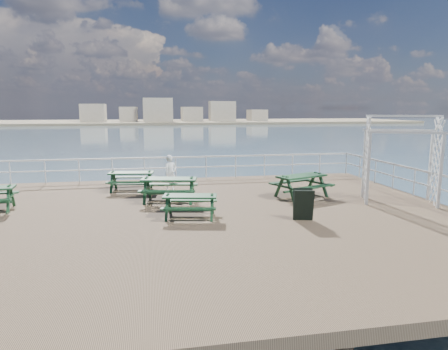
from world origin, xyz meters
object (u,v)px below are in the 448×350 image
at_px(picnic_table_b, 131,177).
at_px(trellis_arbor, 400,164).
at_px(picnic_table_d, 190,201).
at_px(person, 171,174).
at_px(picnic_table_c, 169,184).
at_px(picnic_table_e, 302,181).

distance_m(picnic_table_b, trellis_arbor, 10.40).
relative_size(picnic_table_d, trellis_arbor, 0.60).
distance_m(picnic_table_d, trellis_arbor, 7.69).
xyz_separation_m(picnic_table_d, person, (-0.38, 3.98, 0.24)).
xyz_separation_m(picnic_table_c, picnic_table_d, (0.52, -2.36, -0.10)).
xyz_separation_m(picnic_table_e, person, (-4.89, 1.83, 0.14)).
bearing_deg(trellis_arbor, picnic_table_d, -151.72).
relative_size(picnic_table_c, person, 1.50).
bearing_deg(trellis_arbor, picnic_table_e, 177.50).
bearing_deg(trellis_arbor, person, -179.17).
height_order(picnic_table_c, person, person).
bearing_deg(picnic_table_b, picnic_table_c, -49.02).
relative_size(trellis_arbor, person, 2.08).
height_order(picnic_table_c, picnic_table_e, picnic_table_c).
bearing_deg(picnic_table_d, picnic_table_c, 113.95).
xyz_separation_m(picnic_table_b, trellis_arbor, (9.58, -3.94, 0.84)).
distance_m(picnic_table_c, person, 1.63).
height_order(picnic_table_c, picnic_table_d, picnic_table_c).
relative_size(picnic_table_d, picnic_table_e, 0.78).
bearing_deg(trellis_arbor, picnic_table_b, -178.83).
height_order(picnic_table_e, person, person).
bearing_deg(picnic_table_e, picnic_table_d, -175.47).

